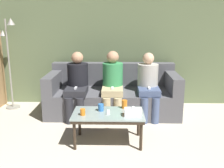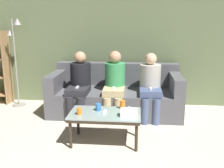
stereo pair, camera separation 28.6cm
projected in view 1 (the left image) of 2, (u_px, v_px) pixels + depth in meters
wall_back at (113, 37)px, 4.99m from camera, size 12.00×0.06×2.60m
couch at (113, 95)px, 4.69m from camera, size 2.26×0.97×0.84m
coffee_table at (108, 116)px, 3.49m from camera, size 0.94×0.54×0.42m
cup_near_left at (101, 107)px, 3.54m from camera, size 0.08×0.08×0.10m
cup_near_right at (83, 112)px, 3.38m from camera, size 0.06×0.06×0.09m
cup_far_center at (124, 104)px, 3.65m from camera, size 0.08×0.08×0.12m
tissue_box at (133, 112)px, 3.36m from camera, size 0.22×0.12×0.13m
game_remote at (108, 112)px, 3.47m from camera, size 0.04×0.15×0.02m
standing_lamp at (9, 54)px, 4.74m from camera, size 0.31×0.26×1.65m
seated_person_left_end at (77, 82)px, 4.42m from camera, size 0.35×0.70×1.10m
seated_person_mid_left at (113, 82)px, 4.42m from camera, size 0.35×0.66×1.11m
seated_person_mid_right at (148, 83)px, 4.41m from camera, size 0.35×0.65×1.09m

